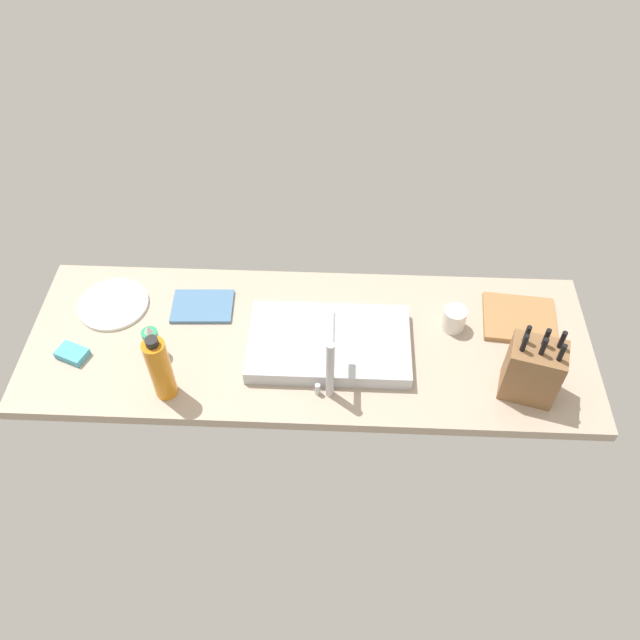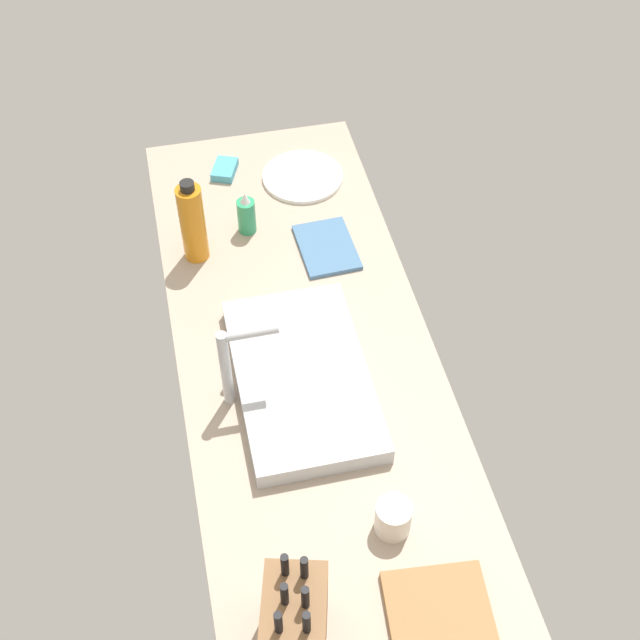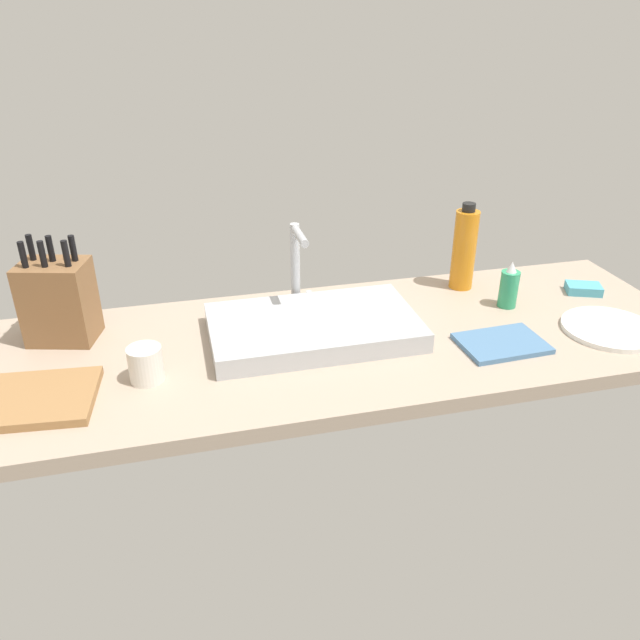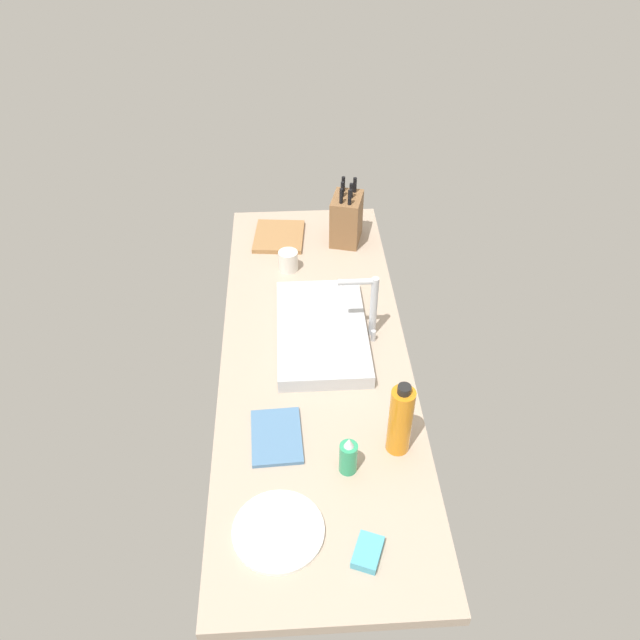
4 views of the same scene
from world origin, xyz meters
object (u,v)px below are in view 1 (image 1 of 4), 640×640
at_px(sink_basin, 329,343).
at_px(knife_block, 533,370).
at_px(faucet, 330,362).
at_px(soap_bottle, 152,341).
at_px(water_bottle, 160,368).
at_px(dish_sponge, 72,354).
at_px(dish_towel, 203,306).
at_px(dinner_plate, 113,304).
at_px(cutting_board, 519,319).
at_px(coffee_mug, 454,319).

relative_size(sink_basin, knife_block, 1.95).
bearing_deg(faucet, soap_bottle, -12.05).
bearing_deg(sink_basin, soap_bottle, 4.10).
height_order(faucet, knife_block, knife_block).
distance_m(sink_basin, water_bottle, 0.51).
xyz_separation_m(faucet, dish_sponge, (0.78, -0.09, -0.12)).
xyz_separation_m(sink_basin, dish_towel, (0.41, -0.15, -0.02)).
distance_m(water_bottle, dish_sponge, 0.35).
xyz_separation_m(dinner_plate, dish_sponge, (0.07, 0.21, 0.01)).
bearing_deg(faucet, dinner_plate, -22.87).
height_order(soap_bottle, water_bottle, water_bottle).
height_order(cutting_board, dinner_plate, cutting_board).
relative_size(knife_block, soap_bottle, 2.01).
distance_m(cutting_board, water_bottle, 1.12).
height_order(faucet, cutting_board, faucet).
xyz_separation_m(dish_towel, coffee_mug, (-0.80, 0.05, 0.03)).
height_order(dinner_plate, coffee_mug, coffee_mug).
distance_m(sink_basin, dish_towel, 0.44).
bearing_deg(soap_bottle, faucet, 167.95).
distance_m(knife_block, coffee_mug, 0.31).
bearing_deg(soap_bottle, sink_basin, -175.90).
xyz_separation_m(water_bottle, dinner_plate, (0.24, -0.33, -0.11)).
bearing_deg(faucet, cutting_board, -154.11).
relative_size(faucet, soap_bottle, 1.81).
relative_size(knife_block, water_bottle, 1.05).
distance_m(sink_basin, soap_bottle, 0.53).
xyz_separation_m(knife_block, cutting_board, (-0.03, -0.27, -0.09)).
distance_m(soap_bottle, dinner_plate, 0.26).
bearing_deg(dish_towel, cutting_board, 179.19).
bearing_deg(cutting_board, coffee_mug, 9.11).
relative_size(cutting_board, dinner_plate, 1.00).
relative_size(knife_block, coffee_mug, 3.26).
relative_size(knife_block, dish_towel, 1.29).
height_order(knife_block, cutting_board, knife_block).
distance_m(dinner_plate, dish_sponge, 0.22).
xyz_separation_m(cutting_board, water_bottle, (1.06, 0.32, 0.10)).
xyz_separation_m(faucet, dish_towel, (0.42, -0.30, -0.13)).
bearing_deg(faucet, water_bottle, 3.37).
height_order(sink_basin, water_bottle, water_bottle).
height_order(sink_basin, dish_towel, sink_basin).
distance_m(knife_block, dish_sponge, 1.35).
relative_size(dinner_plate, dish_sponge, 2.51).
bearing_deg(dinner_plate, cutting_board, 179.52).
distance_m(sink_basin, faucet, 0.19).
bearing_deg(coffee_mug, sink_basin, 14.79).
distance_m(cutting_board, coffee_mug, 0.22).
distance_m(water_bottle, coffee_mug, 0.90).
relative_size(cutting_board, coffee_mug, 2.93).
height_order(sink_basin, dinner_plate, sink_basin).
xyz_separation_m(sink_basin, coffee_mug, (-0.39, -0.10, 0.01)).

